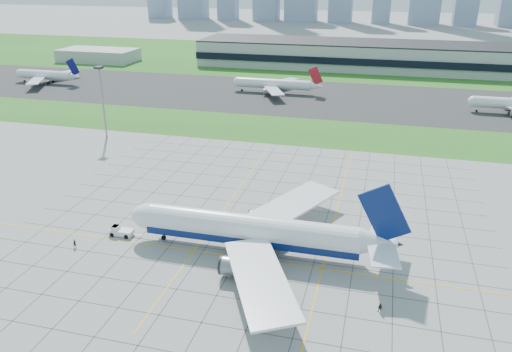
{
  "coord_description": "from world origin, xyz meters",
  "views": [
    {
      "loc": [
        26.9,
        -89.33,
        56.49
      ],
      "look_at": [
        -3.42,
        26.29,
        7.0
      ],
      "focal_mm": 35.0,
      "sensor_mm": 36.0,
      "label": 1
    }
  ],
  "objects_px": {
    "light_mast": "(102,93)",
    "crew_far": "(380,308)",
    "airliner": "(253,231)",
    "crew_near": "(75,244)",
    "distant_jet_0": "(46,75)",
    "pushback_tug": "(120,231)",
    "distant_jet_1": "(275,84)"
  },
  "relations": [
    {
      "from": "crew_far",
      "to": "crew_near",
      "type": "bearing_deg",
      "value": -169.28
    },
    {
      "from": "crew_near",
      "to": "distant_jet_1",
      "type": "xyz_separation_m",
      "value": [
        9.63,
        156.73,
        3.51
      ]
    },
    {
      "from": "light_mast",
      "to": "airliner",
      "type": "relative_size",
      "value": 0.42
    },
    {
      "from": "airliner",
      "to": "pushback_tug",
      "type": "distance_m",
      "value": 31.69
    },
    {
      "from": "airliner",
      "to": "distant_jet_0",
      "type": "bearing_deg",
      "value": 137.2
    },
    {
      "from": "crew_near",
      "to": "distant_jet_0",
      "type": "relative_size",
      "value": 0.05
    },
    {
      "from": "pushback_tug",
      "to": "crew_near",
      "type": "bearing_deg",
      "value": -132.36
    },
    {
      "from": "airliner",
      "to": "distant_jet_1",
      "type": "distance_m",
      "value": 151.28
    },
    {
      "from": "crew_far",
      "to": "airliner",
      "type": "bearing_deg",
      "value": 168.34
    },
    {
      "from": "airliner",
      "to": "crew_near",
      "type": "xyz_separation_m",
      "value": [
        -38.29,
        -8.19,
        -4.21
      ]
    },
    {
      "from": "airliner",
      "to": "distant_jet_0",
      "type": "xyz_separation_m",
      "value": [
        -152.05,
        139.65,
        -0.7
      ]
    },
    {
      "from": "distant_jet_1",
      "to": "light_mast",
      "type": "bearing_deg",
      "value": -117.45
    },
    {
      "from": "light_mast",
      "to": "pushback_tug",
      "type": "height_order",
      "value": "light_mast"
    },
    {
      "from": "light_mast",
      "to": "crew_far",
      "type": "relative_size",
      "value": 13.31
    },
    {
      "from": "light_mast",
      "to": "crew_near",
      "type": "distance_m",
      "value": 81.39
    },
    {
      "from": "pushback_tug",
      "to": "distant_jet_1",
      "type": "height_order",
      "value": "distant_jet_1"
    },
    {
      "from": "light_mast",
      "to": "distant_jet_1",
      "type": "bearing_deg",
      "value": 62.55
    },
    {
      "from": "light_mast",
      "to": "crew_far",
      "type": "height_order",
      "value": "light_mast"
    },
    {
      "from": "light_mast",
      "to": "airliner",
      "type": "distance_m",
      "value": 97.4
    },
    {
      "from": "pushback_tug",
      "to": "distant_jet_0",
      "type": "height_order",
      "value": "distant_jet_0"
    },
    {
      "from": "crew_near",
      "to": "distant_jet_0",
      "type": "height_order",
      "value": "distant_jet_0"
    },
    {
      "from": "light_mast",
      "to": "distant_jet_0",
      "type": "bearing_deg",
      "value": 136.45
    },
    {
      "from": "pushback_tug",
      "to": "distant_jet_0",
      "type": "bearing_deg",
      "value": 130.47
    },
    {
      "from": "crew_far",
      "to": "distant_jet_0",
      "type": "relative_size",
      "value": 0.05
    },
    {
      "from": "light_mast",
      "to": "pushback_tug",
      "type": "bearing_deg",
      "value": -57.53
    },
    {
      "from": "pushback_tug",
      "to": "crew_near",
      "type": "relative_size",
      "value": 4.06
    },
    {
      "from": "pushback_tug",
      "to": "crew_far",
      "type": "height_order",
      "value": "pushback_tug"
    },
    {
      "from": "pushback_tug",
      "to": "airliner",
      "type": "bearing_deg",
      "value": 0.83
    },
    {
      "from": "airliner",
      "to": "crew_near",
      "type": "bearing_deg",
      "value": -168.16
    },
    {
      "from": "airliner",
      "to": "crew_far",
      "type": "height_order",
      "value": "airliner"
    },
    {
      "from": "distant_jet_1",
      "to": "crew_far",
      "type": "bearing_deg",
      "value": -71.05
    },
    {
      "from": "light_mast",
      "to": "crew_near",
      "type": "height_order",
      "value": "light_mast"
    }
  ]
}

